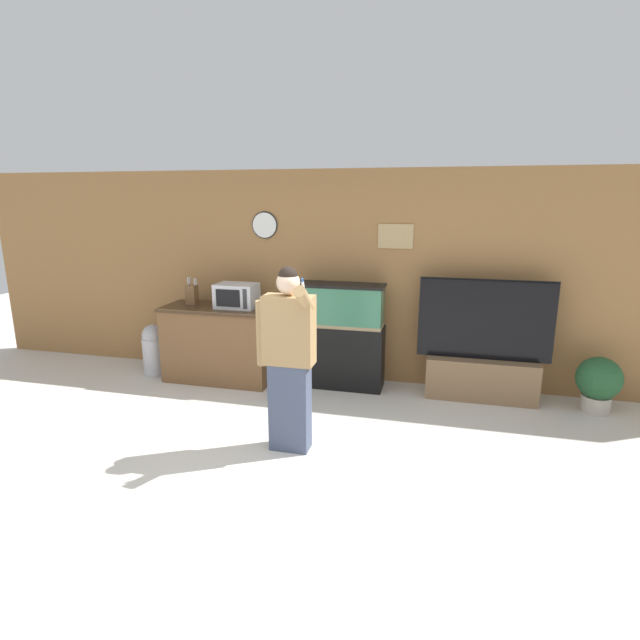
{
  "coord_description": "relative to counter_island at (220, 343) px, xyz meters",
  "views": [
    {
      "loc": [
        1.33,
        -3.26,
        2.26
      ],
      "look_at": [
        0.13,
        1.52,
        1.05
      ],
      "focal_mm": 28.0,
      "sensor_mm": 36.0,
      "label": 1
    }
  ],
  "objects": [
    {
      "name": "tv_on_stand",
      "position": [
        3.18,
        0.17,
        -0.07
      ],
      "size": [
        1.48,
        0.4,
        1.39
      ],
      "color": "brown",
      "rests_on": "ground_plane"
    },
    {
      "name": "trash_bin",
      "position": [
        -0.93,
        -0.0,
        -0.14
      ],
      "size": [
        0.3,
        0.3,
        0.66
      ],
      "color": "#B7B7BC",
      "rests_on": "ground_plane"
    },
    {
      "name": "microwave",
      "position": [
        0.25,
        0.02,
        0.62
      ],
      "size": [
        0.49,
        0.35,
        0.3
      ],
      "color": "silver",
      "rests_on": "counter_island"
    },
    {
      "name": "knife_block",
      "position": [
        -0.38,
        0.06,
        0.6
      ],
      "size": [
        0.13,
        0.12,
        0.34
      ],
      "color": "brown",
      "rests_on": "counter_island"
    },
    {
      "name": "person_standing",
      "position": [
        1.4,
        -1.52,
        0.41
      ],
      "size": [
        0.53,
        0.4,
        1.7
      ],
      "color": "#424C66",
      "rests_on": "ground_plane"
    },
    {
      "name": "wall_back_paneled",
      "position": [
        1.37,
        0.48,
        0.83
      ],
      "size": [
        10.0,
        0.08,
        2.6
      ],
      "color": "olive",
      "rests_on": "ground_plane"
    },
    {
      "name": "potted_plant",
      "position": [
        4.37,
        0.07,
        -0.13
      ],
      "size": [
        0.47,
        0.47,
        0.61
      ],
      "color": "#B2A899",
      "rests_on": "ground_plane"
    },
    {
      "name": "ground_plane",
      "position": [
        1.37,
        -2.28,
        -0.48
      ],
      "size": [
        18.0,
        18.0,
        0.0
      ],
      "primitive_type": "plane",
      "color": "beige"
    },
    {
      "name": "aquarium_on_stand",
      "position": [
        1.51,
        0.15,
        0.16
      ],
      "size": [
        1.07,
        0.38,
        1.27
      ],
      "color": "black",
      "rests_on": "ground_plane"
    },
    {
      "name": "counter_island",
      "position": [
        0.0,
        0.0,
        0.0
      ],
      "size": [
        1.38,
        0.63,
        0.95
      ],
      "color": "brown",
      "rests_on": "ground_plane"
    }
  ]
}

